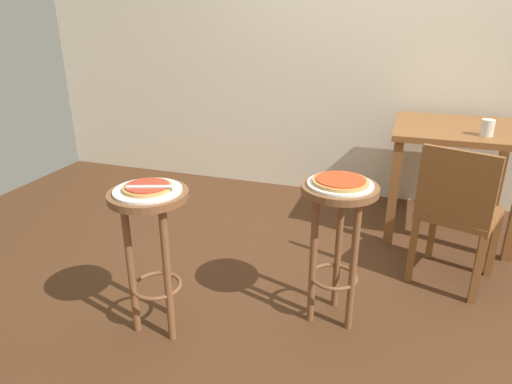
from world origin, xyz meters
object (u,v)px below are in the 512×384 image
object	(u,v)px
stool_middle	(337,224)
pizza_server_knife	(151,187)
serving_plate_foreground	(148,190)
serving_plate_middle	(340,184)
pizza_middle	(340,181)
cup_near_edge	(487,128)
stool_foreground	(152,232)
dining_table	(456,145)
wooden_chair	(457,211)
pizza_foreground	(147,187)

from	to	relation	value
stool_middle	pizza_server_knife	bearing A→B (deg)	-154.30
stool_middle	serving_plate_foreground	bearing A→B (deg)	-156.29
serving_plate_middle	pizza_middle	distance (m)	0.02
serving_plate_foreground	cup_near_edge	bearing A→B (deg)	43.00
stool_foreground	serving_plate_middle	world-z (taller)	serving_plate_middle
pizza_middle	cup_near_edge	distance (m)	1.33
stool_middle	dining_table	bearing A→B (deg)	65.06
stool_foreground	pizza_server_knife	size ratio (longest dim) A/B	3.42
serving_plate_foreground	wooden_chair	xyz separation A→B (m)	(1.41, 0.91, -0.29)
cup_near_edge	wooden_chair	world-z (taller)	cup_near_edge
stool_middle	wooden_chair	xyz separation A→B (m)	(0.59, 0.55, -0.08)
pizza_middle	wooden_chair	bearing A→B (deg)	42.86
serving_plate_foreground	pizza_server_knife	xyz separation A→B (m)	(0.03, -0.02, 0.03)
dining_table	cup_near_edge	bearing A→B (deg)	-56.16
serving_plate_foreground	dining_table	world-z (taller)	dining_table
dining_table	pizza_server_knife	bearing A→B (deg)	-129.59
stool_foreground	cup_near_edge	bearing A→B (deg)	43.00
stool_foreground	pizza_middle	size ratio (longest dim) A/B	2.83
serving_plate_middle	pizza_middle	size ratio (longest dim) A/B	1.18
serving_plate_middle	dining_table	bearing A→B (deg)	65.06
pizza_foreground	pizza_middle	world-z (taller)	same
stool_foreground	stool_middle	world-z (taller)	same
serving_plate_foreground	serving_plate_middle	distance (m)	0.89
cup_near_edge	dining_table	bearing A→B (deg)	123.84
stool_foreground	pizza_middle	xyz separation A→B (m)	(0.82, 0.36, 0.23)
pizza_foreground	cup_near_edge	xyz separation A→B (m)	(1.57, 1.46, 0.06)
pizza_middle	cup_near_edge	world-z (taller)	cup_near_edge
serving_plate_middle	dining_table	xyz separation A→B (m)	(0.61, 1.31, -0.11)
pizza_foreground	stool_middle	size ratio (longest dim) A/B	0.30
pizza_server_knife	pizza_foreground	bearing A→B (deg)	126.62
stool_foreground	pizza_foreground	world-z (taller)	pizza_foreground
stool_foreground	dining_table	xyz separation A→B (m)	(1.43, 1.67, 0.10)
serving_plate_foreground	pizza_middle	size ratio (longest dim) A/B	1.18
pizza_foreground	serving_plate_middle	size ratio (longest dim) A/B	0.72
dining_table	cup_near_edge	world-z (taller)	cup_near_edge
serving_plate_foreground	dining_table	bearing A→B (deg)	49.47
stool_middle	dining_table	distance (m)	1.45
dining_table	wooden_chair	distance (m)	0.78
serving_plate_foreground	stool_middle	world-z (taller)	serving_plate_foreground
serving_plate_middle	cup_near_edge	distance (m)	1.33
serving_plate_foreground	stool_middle	xyz separation A→B (m)	(0.82, 0.36, -0.21)
pizza_foreground	stool_middle	xyz separation A→B (m)	(0.82, 0.36, -0.23)
pizza_server_knife	serving_plate_foreground	bearing A→B (deg)	126.62
pizza_middle	stool_foreground	bearing A→B (deg)	-156.29
stool_foreground	pizza_server_knife	xyz separation A→B (m)	(0.03, -0.02, 0.24)
serving_plate_foreground	pizza_middle	distance (m)	0.89
serving_plate_middle	wooden_chair	world-z (taller)	wooden_chair
dining_table	stool_middle	bearing A→B (deg)	-114.94
cup_near_edge	pizza_server_knife	size ratio (longest dim) A/B	0.47
stool_foreground	pizza_foreground	bearing A→B (deg)	0.00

